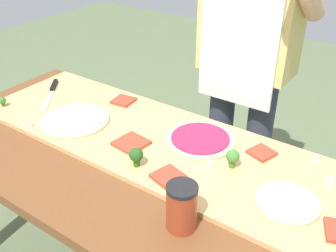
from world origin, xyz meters
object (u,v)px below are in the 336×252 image
object	(u,v)px
sauce_jar	(182,207)
cook_center	(247,50)
pizza_slice_center	(131,143)
cheese_crumble_a	(210,164)
cheese_crumble_d	(315,158)
pizza_slice_far_right	(262,153)
pizza_whole_beet_magenta	(200,139)
broccoli_floret_center_right	(233,157)
broccoli_floret_back_right	(2,101)
chefs_knife	(52,90)
cheese_crumble_c	(30,125)
prep_table	(143,183)
broccoli_floret_back_mid	(136,156)
cheese_crumble_b	(329,181)
pizza_slice_far_left	(168,177)
pizza_slice_near_right	(124,101)
pizza_whole_cheese_artichoke	(287,202)
pizza_whole_white_garlic	(75,120)

from	to	relation	value
sauce_jar	cook_center	bearing A→B (deg)	104.27
pizza_slice_center	cheese_crumble_a	distance (m)	0.31
cheese_crumble_d	pizza_slice_far_right	bearing A→B (deg)	-156.98
pizza_whole_beet_magenta	broccoli_floret_center_right	size ratio (longest dim) A/B	3.93
pizza_slice_center	broccoli_floret_back_right	size ratio (longest dim) A/B	2.49
broccoli_floret_back_right	sauce_jar	xyz separation A→B (m)	(1.01, -0.14, 0.03)
chefs_knife	cheese_crumble_c	world-z (taller)	chefs_knife
prep_table	broccoli_floret_back_mid	size ratio (longest dim) A/B	25.96
cheese_crumble_b	cook_center	size ratio (longest dim) A/B	0.01
broccoli_floret_back_right	cook_center	distance (m)	1.07
cheese_crumble_c	pizza_slice_far_right	bearing A→B (deg)	22.73
pizza_slice_far_left	broccoli_floret_center_right	world-z (taller)	broccoli_floret_center_right
pizza_slice_far_left	pizza_slice_near_right	world-z (taller)	same
prep_table	cheese_crumble_d	size ratio (longest dim) A/B	87.88
pizza_slice_near_right	broccoli_floret_back_mid	distance (m)	0.48
pizza_slice_far_right	broccoli_floret_back_mid	distance (m)	0.45
pizza_slice_far_right	broccoli_floret_back_mid	world-z (taller)	broccoli_floret_back_mid
broccoli_floret_back_right	cheese_crumble_b	bearing A→B (deg)	11.82
pizza_whole_cheese_artichoke	pizza_whole_white_garlic	distance (m)	0.88
broccoli_floret_center_right	cheese_crumble_a	bearing A→B (deg)	-146.53
pizza_whole_beet_magenta	pizza_slice_center	size ratio (longest dim) A/B	2.45
pizza_slice_near_right	cheese_crumble_b	distance (m)	0.91
cheese_crumble_b	cook_center	xyz separation A→B (m)	(-0.50, 0.41, 0.21)
pizza_slice_far_right	cheese_crumble_a	world-z (taller)	cheese_crumble_a
pizza_whole_cheese_artichoke	broccoli_floret_back_right	distance (m)	1.24
cheese_crumble_d	cook_center	xyz separation A→B (m)	(-0.43, 0.31, 0.21)
pizza_whole_beet_magenta	pizza_slice_far_left	size ratio (longest dim) A/B	2.90
broccoli_floret_back_mid	cheese_crumble_b	size ratio (longest dim) A/B	3.33
pizza_whole_white_garlic	pizza_slice_far_right	size ratio (longest dim) A/B	3.46
pizza_whole_white_garlic	cheese_crumble_c	bearing A→B (deg)	-131.62
broccoli_floret_center_right	broccoli_floret_back_right	bearing A→B (deg)	-170.24
pizza_whole_cheese_artichoke	cheese_crumble_b	xyz separation A→B (m)	(0.07, 0.17, 0.00)
prep_table	cheese_crumble_c	size ratio (longest dim) A/B	140.40
pizza_whole_white_garlic	broccoli_floret_center_right	distance (m)	0.67
pizza_whole_white_garlic	broccoli_floret_back_right	xyz separation A→B (m)	(-0.35, -0.09, 0.02)
cheese_crumble_a	cheese_crumble_c	size ratio (longest dim) A/B	1.43
broccoli_floret_center_right	chefs_knife	bearing A→B (deg)	177.17
pizza_whole_beet_magenta	prep_table	bearing A→B (deg)	-118.67
chefs_knife	broccoli_floret_center_right	bearing A→B (deg)	-2.83
pizza_whole_beet_magenta	cheese_crumble_a	bearing A→B (deg)	-47.08
pizza_whole_cheese_artichoke	broccoli_floret_center_right	bearing A→B (deg)	162.40
pizza_whole_beet_magenta	pizza_slice_far_left	bearing A→B (deg)	-83.25
pizza_whole_cheese_artichoke	pizza_slice_near_right	size ratio (longest dim) A/B	2.23
cheese_crumble_a	cheese_crumble_d	bearing A→B (deg)	40.64
cheese_crumble_a	pizza_slice_near_right	bearing A→B (deg)	160.43
prep_table	cheese_crumble_d	bearing A→B (deg)	33.19
pizza_slice_near_right	cheese_crumble_b	world-z (taller)	cheese_crumble_b
cheese_crumble_b	broccoli_floret_center_right	bearing A→B (deg)	-161.33
pizza_slice_near_right	broccoli_floret_center_right	xyz separation A→B (m)	(0.61, -0.16, 0.04)
pizza_slice_far_right	broccoli_floret_center_right	world-z (taller)	broccoli_floret_center_right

